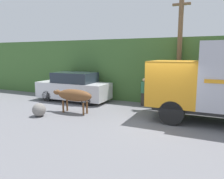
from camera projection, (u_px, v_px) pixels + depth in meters
ground_plane at (160, 122)px, 9.20m from camera, size 60.00×60.00×0.00m
hillside_embankment at (182, 69)px, 14.57m from camera, size 32.00×5.94×3.75m
brown_cow at (74, 95)px, 10.58m from camera, size 2.21×0.58×1.17m
parked_suv at (74, 87)px, 13.36m from camera, size 4.49×1.77×1.76m
pedestrian_on_hill at (144, 91)px, 12.15m from camera, size 0.43×0.43×1.55m
utility_pole at (179, 48)px, 11.44m from camera, size 0.90×0.25×6.09m
roadside_rock at (39, 110)px, 10.07m from camera, size 0.61×0.61×0.61m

